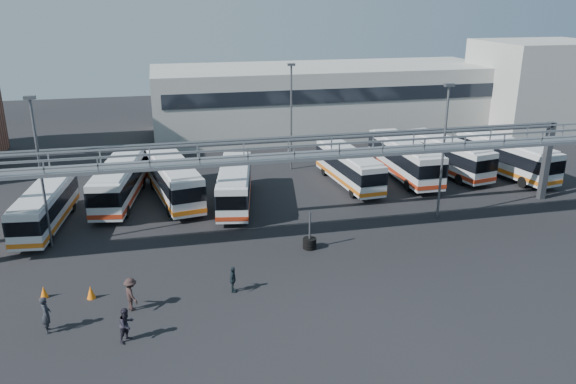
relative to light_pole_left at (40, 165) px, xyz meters
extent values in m
plane|color=black|center=(16.00, -8.00, -5.73)|extent=(140.00, 140.00, 0.00)
cube|color=gray|center=(16.00, -3.00, 0.37)|extent=(50.00, 1.80, 0.22)
cube|color=gray|center=(16.00, -3.85, 1.32)|extent=(50.00, 0.10, 0.10)
cube|color=gray|center=(16.00, -2.15, 1.32)|extent=(50.00, 0.10, 0.10)
cube|color=#4C4F54|center=(16.00, 1.00, 0.57)|extent=(45.00, 0.50, 0.35)
cube|color=#9E9E99|center=(28.00, 30.00, -1.73)|extent=(42.00, 14.00, 8.00)
cube|color=#B2B2AD|center=(54.00, 24.00, -0.23)|extent=(14.00, 12.00, 11.00)
cylinder|color=#4C4F54|center=(0.00, 0.00, -0.73)|extent=(0.18, 0.18, 10.00)
cube|color=#4C4F54|center=(0.00, 0.00, 4.37)|extent=(0.70, 0.35, 0.22)
cylinder|color=#4C4F54|center=(28.00, -1.00, -0.73)|extent=(0.18, 0.18, 10.00)
cube|color=#4C4F54|center=(28.00, -1.00, 4.37)|extent=(0.70, 0.35, 0.22)
cylinder|color=#4C4F54|center=(20.00, 14.00, -0.73)|extent=(0.18, 0.18, 10.00)
cube|color=#4C4F54|center=(20.00, 14.00, 4.37)|extent=(0.70, 0.35, 0.22)
cube|color=silver|center=(-0.78, 3.51, -4.08)|extent=(3.34, 10.12, 2.48)
cube|color=black|center=(-0.78, 3.51, -3.79)|extent=(3.41, 10.19, 0.99)
cube|color=#C96112|center=(-0.78, 3.51, -4.96)|extent=(3.40, 10.18, 0.32)
cube|color=silver|center=(-0.78, 3.51, -2.77)|extent=(3.01, 9.11, 0.14)
cylinder|color=black|center=(-2.14, 0.47, -5.28)|extent=(0.37, 0.93, 0.90)
cylinder|color=black|center=(-0.13, 0.24, -5.28)|extent=(0.37, 0.93, 0.90)
cylinder|color=black|center=(-1.43, 6.78, -5.28)|extent=(0.37, 0.93, 0.90)
cylinder|color=black|center=(0.57, 6.56, -5.28)|extent=(0.37, 0.93, 0.90)
cube|color=silver|center=(4.21, 7.91, -3.90)|extent=(4.21, 11.28, 2.75)
cube|color=black|center=(4.21, 7.91, -3.57)|extent=(4.28, 11.34, 1.10)
cube|color=#A42D14|center=(4.21, 7.91, -4.88)|extent=(4.27, 11.33, 0.35)
cube|color=silver|center=(4.21, 7.91, -2.44)|extent=(3.79, 10.15, 0.16)
cylinder|color=black|center=(2.53, 4.61, -5.23)|extent=(0.45, 1.04, 1.00)
cylinder|color=black|center=(4.77, 4.25, -5.23)|extent=(0.45, 1.04, 1.00)
cylinder|color=black|center=(3.64, 11.57, -5.23)|extent=(0.45, 1.04, 1.00)
cylinder|color=black|center=(5.88, 11.22, -5.23)|extent=(0.45, 1.04, 1.00)
cube|color=silver|center=(8.48, 7.51, -3.87)|extent=(4.48, 11.47, 2.80)
cube|color=black|center=(8.48, 7.51, -3.54)|extent=(4.54, 11.54, 1.12)
cube|color=#C96112|center=(8.48, 7.51, -4.86)|extent=(4.53, 11.52, 0.36)
cube|color=silver|center=(8.48, 7.51, -2.39)|extent=(4.03, 10.32, 0.16)
cylinder|color=black|center=(7.98, 3.79, -5.22)|extent=(0.48, 1.06, 1.02)
cylinder|color=black|center=(10.25, 4.19, -5.22)|extent=(0.48, 1.06, 1.02)
cylinder|color=black|center=(6.72, 10.84, -5.22)|extent=(0.48, 1.06, 1.02)
cylinder|color=black|center=(8.99, 11.24, -5.22)|extent=(0.48, 1.06, 1.02)
cube|color=silver|center=(13.28, 5.26, -4.00)|extent=(4.22, 10.66, 2.60)
cube|color=black|center=(13.28, 5.26, -3.69)|extent=(4.29, 10.73, 1.04)
cube|color=#A42D14|center=(13.28, 5.26, -4.92)|extent=(4.28, 10.72, 0.33)
cube|color=silver|center=(13.28, 5.26, -2.62)|extent=(3.80, 9.60, 0.15)
cylinder|color=black|center=(11.63, 2.18, -5.25)|extent=(0.45, 0.98, 0.95)
cylinder|color=black|center=(13.72, 1.80, -5.25)|extent=(0.45, 0.98, 0.95)
cylinder|color=black|center=(12.84, 8.73, -5.25)|extent=(0.45, 0.98, 0.95)
cylinder|color=black|center=(14.93, 8.34, -5.25)|extent=(0.45, 0.98, 0.95)
cube|color=silver|center=(23.90, 8.05, -4.02)|extent=(3.17, 10.43, 2.57)
cube|color=black|center=(23.90, 8.05, -3.72)|extent=(3.24, 10.50, 1.03)
cube|color=#C96112|center=(23.90, 8.05, -4.93)|extent=(3.23, 10.49, 0.33)
cube|color=silver|center=(23.90, 8.05, -2.66)|extent=(2.86, 9.39, 0.15)
cylinder|color=black|center=(23.13, 4.69, -5.26)|extent=(0.36, 0.95, 0.93)
cylinder|color=black|center=(25.22, 4.86, -5.26)|extent=(0.36, 0.95, 0.93)
cylinder|color=black|center=(22.58, 11.24, -5.26)|extent=(0.36, 0.95, 0.93)
cylinder|color=black|center=(24.67, 11.42, -5.26)|extent=(0.36, 0.95, 0.93)
cube|color=silver|center=(29.60, 8.97, -3.82)|extent=(2.64, 11.51, 2.88)
cube|color=black|center=(29.60, 8.97, -3.48)|extent=(2.70, 11.57, 1.15)
cube|color=#A42D14|center=(29.60, 8.97, -4.84)|extent=(2.69, 11.56, 0.37)
cube|color=silver|center=(29.60, 8.97, -2.30)|extent=(2.38, 10.36, 0.17)
cylinder|color=black|center=(28.42, 5.29, -5.20)|extent=(0.32, 1.05, 1.05)
cylinder|color=black|center=(30.80, 5.29, -5.20)|extent=(0.32, 1.05, 1.05)
cylinder|color=black|center=(28.41, 12.65, -5.20)|extent=(0.32, 1.05, 1.05)
cylinder|color=black|center=(30.78, 12.66, -5.20)|extent=(0.32, 1.05, 1.05)
cube|color=silver|center=(34.06, 9.47, -3.91)|extent=(4.58, 11.21, 2.73)
cube|color=black|center=(34.06, 9.47, -3.59)|extent=(4.65, 11.28, 1.09)
cube|color=#A42D14|center=(34.06, 9.47, -4.88)|extent=(4.64, 11.27, 0.35)
cube|color=silver|center=(34.06, 9.47, -2.47)|extent=(4.12, 10.09, 0.16)
cylinder|color=black|center=(33.65, 5.82, -5.23)|extent=(0.49, 1.03, 0.99)
cylinder|color=black|center=(35.85, 6.26, -5.23)|extent=(0.49, 1.03, 0.99)
cylinder|color=black|center=(32.28, 12.68, -5.23)|extent=(0.49, 1.03, 0.99)
cylinder|color=black|center=(34.48, 13.12, -5.23)|extent=(0.49, 1.03, 0.99)
cube|color=silver|center=(39.23, 7.59, -3.86)|extent=(4.52, 11.53, 2.81)
cube|color=black|center=(39.23, 7.59, -3.53)|extent=(4.59, 11.60, 1.13)
cube|color=#C96112|center=(39.23, 7.59, -4.86)|extent=(4.57, 11.59, 0.36)
cube|color=silver|center=(39.23, 7.59, -2.37)|extent=(4.06, 10.38, 0.16)
cylinder|color=black|center=(38.73, 3.84, -5.22)|extent=(0.48, 1.06, 1.02)
cylinder|color=black|center=(41.01, 4.25, -5.22)|extent=(0.48, 1.06, 1.02)
cylinder|color=black|center=(37.45, 10.93, -5.22)|extent=(0.48, 1.06, 1.02)
cylinder|color=black|center=(39.73, 11.35, -5.22)|extent=(0.48, 1.06, 1.02)
imported|color=black|center=(1.53, -10.91, -4.75)|extent=(0.59, 0.78, 1.96)
imported|color=black|center=(5.48, -12.62, -4.84)|extent=(1.08, 1.09, 1.78)
imported|color=#2F201F|center=(5.60, -9.69, -4.79)|extent=(1.14, 1.39, 1.87)
imported|color=black|center=(11.18, -8.96, -4.95)|extent=(0.60, 0.98, 1.55)
cone|color=orange|center=(3.32, -7.92, -5.35)|extent=(0.60, 0.60, 0.76)
cone|color=orange|center=(0.73, -7.22, -5.38)|extent=(0.52, 0.52, 0.69)
cylinder|color=black|center=(16.98, -4.25, -5.60)|extent=(0.91, 0.91, 0.22)
cylinder|color=black|center=(16.98, -4.25, -5.36)|extent=(0.91, 0.91, 0.22)
cylinder|color=black|center=(16.98, -4.25, -5.12)|extent=(0.91, 0.91, 0.22)
cylinder|color=#4C4F54|center=(16.98, -4.25, -4.42)|extent=(0.13, 0.13, 2.61)
camera|label=1|loc=(7.86, -37.47, 10.25)|focal=35.00mm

